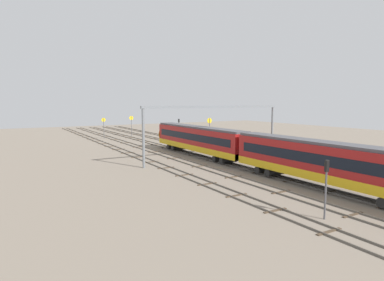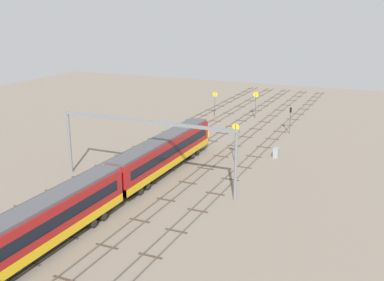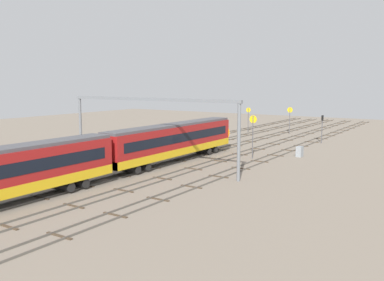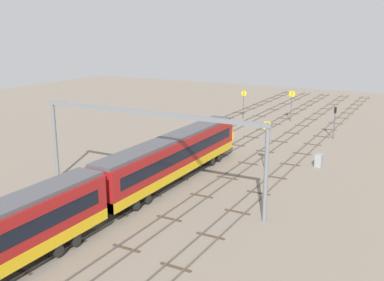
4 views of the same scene
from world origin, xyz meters
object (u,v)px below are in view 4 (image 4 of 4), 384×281
Objects in this scene: speed_sign_near_foreground at (292,101)px; signal_light_trackside_approach at (335,118)px; overhead_gantry at (146,130)px; speed_sign_mid_trackside at (267,139)px; relay_cabinet at (319,160)px; speed_sign_far_trackside at (244,100)px.

signal_light_trackside_approach is (-9.44, -9.18, -0.49)m from speed_sign_near_foreground.
speed_sign_near_foreground is at bearing -2.33° from overhead_gantry.
speed_sign_mid_trackside is (-28.97, -5.64, 0.27)m from speed_sign_near_foreground.
relay_cabinet is at bearing -44.46° from speed_sign_mid_trackside.
overhead_gantry is at bearing 150.13° from speed_sign_mid_trackside.
relay_cabinet is (-21.87, -18.42, -2.64)m from speed_sign_far_trackside.
overhead_gantry is 41.89m from speed_sign_near_foreground.
speed_sign_near_foreground is 8.27m from speed_sign_far_trackside.
speed_sign_near_foreground is at bearing 44.19° from signal_light_trackside_approach.
speed_sign_near_foreground is 3.68× the size of relay_cabinet.
relay_cabinet is at bearing -156.52° from speed_sign_near_foreground.
overhead_gantry is at bearing 161.39° from signal_light_trackside_approach.
signal_light_trackside_approach reaches higher than relay_cabinet.
speed_sign_far_trackside is at bearing 26.93° from speed_sign_mid_trackside.
speed_sign_mid_trackside is 19.86m from signal_light_trackside_approach.
overhead_gantry is 16.63× the size of relay_cabinet.
speed_sign_mid_trackside is 4.03× the size of relay_cabinet.
overhead_gantry is at bearing 145.50° from relay_cabinet.
speed_sign_mid_trackside is (12.77, -7.33, -2.77)m from overhead_gantry.
overhead_gantry is 4.52× the size of speed_sign_near_foreground.
overhead_gantry reaches higher than speed_sign_mid_trackside.
signal_light_trackside_approach is (-7.25, -17.14, -0.28)m from speed_sign_far_trackside.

